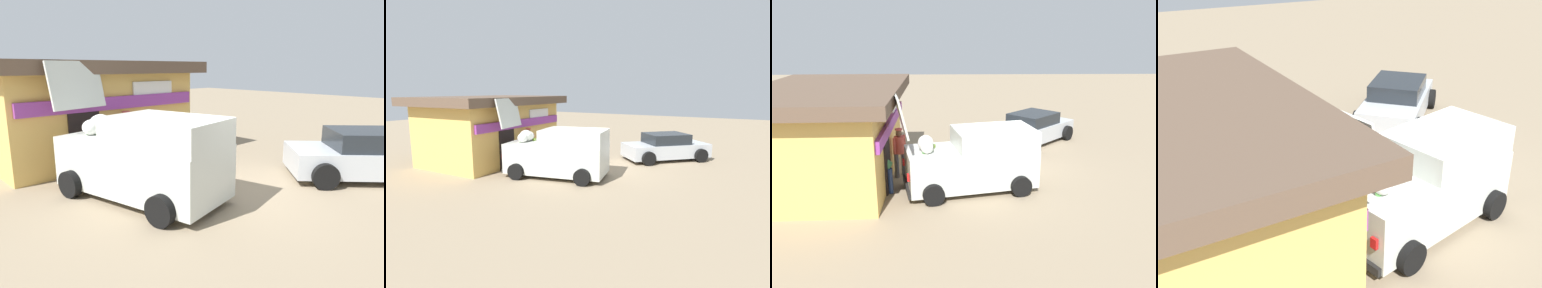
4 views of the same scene
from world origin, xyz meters
The scene contains 8 objects.
ground_plane centered at (0.00, 0.00, 0.00)m, with size 60.00×60.00×0.00m, color gray.
storefront_bar centered at (-0.68, 5.65, 1.60)m, with size 6.91×4.73×3.08m.
delivery_van centered at (-1.58, 1.12, 0.95)m, with size 2.74×4.40×3.05m.
parked_sedan centered at (3.53, -1.71, 0.61)m, with size 4.03×4.06×1.30m.
vendor_standing centered at (-0.49, 3.54, 0.95)m, with size 0.48×0.47×1.66m.
customer_bending centered at (-1.81, 3.87, 0.82)m, with size 0.64×0.74×1.34m.
unloaded_banana_pile centered at (-2.39, 4.56, 0.16)m, with size 0.74×0.78×0.38m.
paint_bucket centered at (1.00, 2.73, 0.16)m, with size 0.33×0.33×0.31m, color #BF3F33.
Camera 1 is at (-5.82, -4.99, 2.90)m, focal length 32.15 mm.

